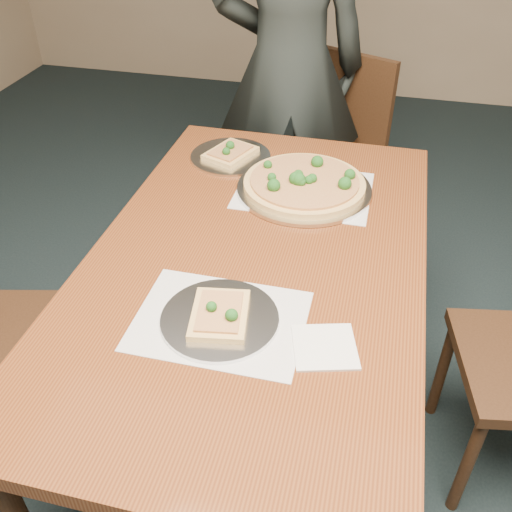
% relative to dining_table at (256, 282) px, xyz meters
% --- Properties ---
extents(dining_table, '(0.90, 1.50, 0.75)m').
position_rel_dining_table_xyz_m(dining_table, '(0.00, 0.00, 0.00)').
color(dining_table, '#562711').
rests_on(dining_table, ground).
extents(chair_far, '(0.55, 0.55, 0.91)m').
position_rel_dining_table_xyz_m(chair_far, '(0.07, 1.17, -0.14)').
color(chair_far, black).
rests_on(chair_far, ground).
extents(diner, '(0.72, 0.55, 1.76)m').
position_rel_dining_table_xyz_m(diner, '(-0.13, 1.11, 0.22)').
color(diner, black).
rests_on(diner, ground).
extents(placemat_main, '(0.42, 0.32, 0.00)m').
position_rel_dining_table_xyz_m(placemat_main, '(0.07, 0.37, 0.09)').
color(placemat_main, white).
rests_on(placemat_main, dining_table).
extents(placemat_near, '(0.40, 0.30, 0.00)m').
position_rel_dining_table_xyz_m(placemat_near, '(-0.02, -0.27, 0.09)').
color(placemat_near, white).
rests_on(placemat_near, dining_table).
extents(pizza_pan, '(0.43, 0.43, 0.07)m').
position_rel_dining_table_xyz_m(pizza_pan, '(0.07, 0.37, 0.12)').
color(pizza_pan, silver).
rests_on(pizza_pan, dining_table).
extents(slice_plate_near, '(0.28, 0.28, 0.06)m').
position_rel_dining_table_xyz_m(slice_plate_near, '(-0.02, -0.27, 0.11)').
color(slice_plate_near, silver).
rests_on(slice_plate_near, dining_table).
extents(slice_plate_far, '(0.28, 0.28, 0.06)m').
position_rel_dining_table_xyz_m(slice_plate_far, '(-0.22, 0.53, 0.10)').
color(slice_plate_far, silver).
rests_on(slice_plate_far, dining_table).
extents(napkin, '(0.17, 0.17, 0.01)m').
position_rel_dining_table_xyz_m(napkin, '(0.23, -0.29, 0.09)').
color(napkin, white).
rests_on(napkin, dining_table).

